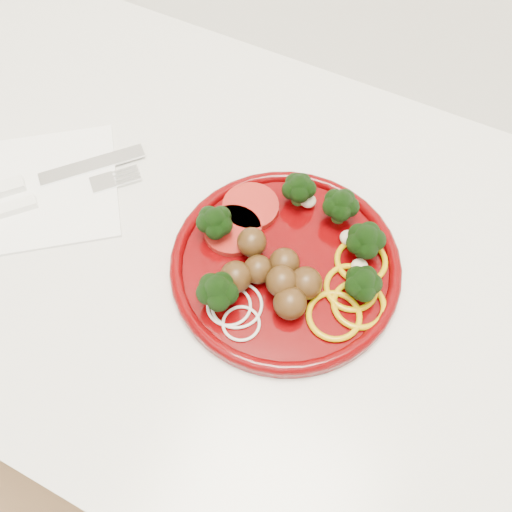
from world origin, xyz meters
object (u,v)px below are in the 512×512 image
at_px(plate, 288,260).
at_px(napkin, 44,188).
at_px(fork, 20,206).
at_px(knife, 18,185).

distance_m(plate, napkin, 0.30).
height_order(napkin, fork, fork).
bearing_deg(fork, knife, 83.00).
xyz_separation_m(knife, fork, (0.02, -0.02, -0.00)).
relative_size(knife, fork, 1.12).
distance_m(plate, fork, 0.31).
bearing_deg(plate, knife, -171.84).
height_order(plate, knife, plate).
distance_m(knife, fork, 0.03).
xyz_separation_m(napkin, fork, (-0.00, -0.04, 0.01)).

